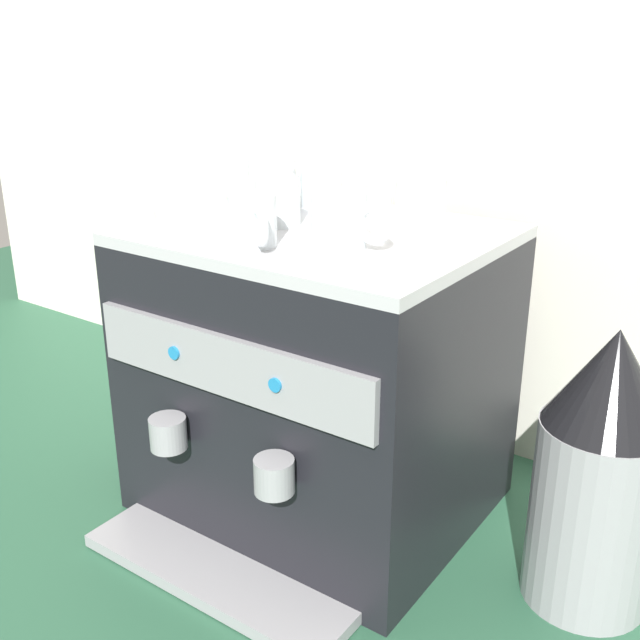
{
  "coord_description": "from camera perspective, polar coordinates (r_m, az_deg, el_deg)",
  "views": [
    {
      "loc": [
        0.66,
        -0.93,
        0.77
      ],
      "look_at": [
        0.0,
        0.0,
        0.34
      ],
      "focal_mm": 42.18,
      "sensor_mm": 36.0,
      "label": 1
    }
  ],
  "objects": [
    {
      "name": "ceramic_cup_1",
      "position": [
        1.07,
        -5.11,
        7.53
      ],
      "size": [
        0.1,
        0.08,
        0.07
      ],
      "color": "silver",
      "rests_on": "espresso_machine"
    },
    {
      "name": "ceramic_cup_3",
      "position": [
        1.15,
        7.71,
        8.61
      ],
      "size": [
        0.07,
        0.12,
        0.08
      ],
      "color": "silver",
      "rests_on": "espresso_machine"
    },
    {
      "name": "ceramic_bowl_1",
      "position": [
        1.26,
        3.23,
        8.66
      ],
      "size": [
        0.11,
        0.11,
        0.04
      ],
      "color": "white",
      "rests_on": "espresso_machine"
    },
    {
      "name": "espresso_machine",
      "position": [
        1.25,
        -0.11,
        -4.13
      ],
      "size": [
        0.53,
        0.55,
        0.49
      ],
      "color": "black",
      "rests_on": "ground_plane"
    },
    {
      "name": "ceramic_bowl_0",
      "position": [
        1.18,
        -9.41,
        7.49
      ],
      "size": [
        0.12,
        0.12,
        0.03
      ],
      "color": "white",
      "rests_on": "espresso_machine"
    },
    {
      "name": "milk_pitcher",
      "position": [
        1.55,
        -11.47,
        -6.67
      ],
      "size": [
        0.1,
        0.1,
        0.13
      ],
      "primitive_type": "cylinder",
      "color": "#B7B7BC",
      "rests_on": "ground_plane"
    },
    {
      "name": "ceramic_cup_2",
      "position": [
        1.2,
        -3.16,
        8.96
      ],
      "size": [
        0.07,
        0.11,
        0.07
      ],
      "color": "silver",
      "rests_on": "espresso_machine"
    },
    {
      "name": "tiled_backsplash_wall",
      "position": [
        1.48,
        8.05,
        8.07
      ],
      "size": [
        2.8,
        0.03,
        0.9
      ],
      "primitive_type": "cube",
      "color": "silver",
      "rests_on": "ground_plane"
    },
    {
      "name": "ceramic_cup_5",
      "position": [
        1.06,
        1.66,
        7.57
      ],
      "size": [
        0.12,
        0.08,
        0.08
      ],
      "color": "silver",
      "rests_on": "espresso_machine"
    },
    {
      "name": "coffee_grinder",
      "position": [
        1.12,
        20.42,
        -10.74
      ],
      "size": [
        0.18,
        0.18,
        0.42
      ],
      "color": "#939399",
      "rests_on": "ground_plane"
    },
    {
      "name": "ceramic_cup_0",
      "position": [
        1.33,
        -0.01,
        9.92
      ],
      "size": [
        0.1,
        0.07,
        0.06
      ],
      "color": "silver",
      "rests_on": "espresso_machine"
    },
    {
      "name": "ground_plane",
      "position": [
        1.37,
        0.0,
        -13.29
      ],
      "size": [
        4.0,
        4.0,
        0.0
      ],
      "primitive_type": "plane",
      "color": "#28563D"
    },
    {
      "name": "ceramic_cup_4",
      "position": [
        1.34,
        -3.56,
        10.39
      ],
      "size": [
        0.12,
        0.08,
        0.08
      ],
      "color": "silver",
      "rests_on": "espresso_machine"
    }
  ]
}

